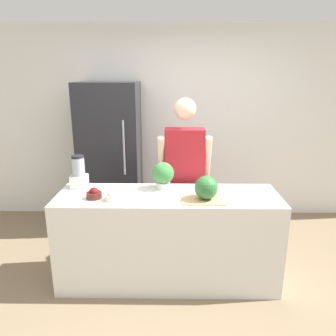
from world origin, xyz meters
The scene contains 11 objects.
ground_plane centered at (0.00, 0.00, 0.00)m, with size 14.00×14.00×0.00m, color #7F6B51.
wall_back centered at (0.00, 1.96, 1.30)m, with size 8.00×0.06×2.60m.
counter_island centered at (0.00, 0.32, 0.45)m, with size 2.07×0.63×0.89m.
refrigerator centered at (-0.76, 1.59, 0.94)m, with size 0.75×0.68×1.88m.
person centered at (0.17, 0.83, 0.90)m, with size 0.55×0.27×1.74m.
cutting_board centered at (0.31, 0.20, 0.90)m, with size 0.38×0.29×0.01m.
watermelon centered at (0.34, 0.19, 1.01)m, with size 0.21×0.21×0.21m.
bowl_cherries centered at (-0.66, 0.22, 0.93)m, with size 0.14×0.14×0.10m.
bowl_cream centered at (-0.49, 0.18, 0.93)m, with size 0.13×0.13×0.09m.
blender centered at (-0.88, 0.52, 1.04)m, with size 0.15×0.15×0.32m.
potted_plant centered at (-0.05, 0.49, 1.03)m, with size 0.21×0.21×0.26m.
Camera 1 is at (0.04, -2.53, 1.98)m, focal length 35.00 mm.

